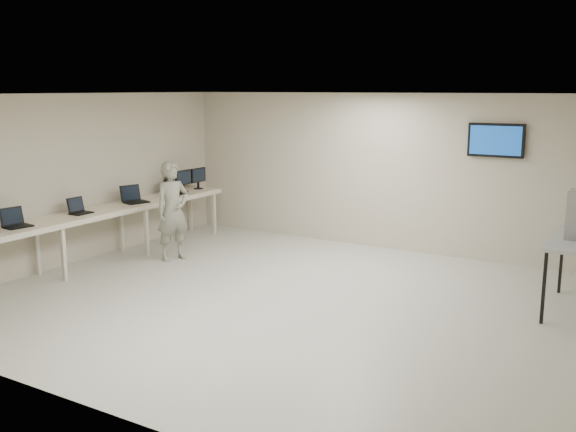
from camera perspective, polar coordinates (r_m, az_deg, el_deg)
The scene contains 9 objects.
room at distance 8.64m, azimuth -0.30°, elevation 1.51°, with size 8.01×7.01×2.81m.
workbench at distance 10.99m, azimuth -16.86°, elevation 0.04°, with size 0.76×6.00×0.90m.
laptop_0 at distance 10.11m, azimuth -23.08°, elevation -0.49°, with size 0.35×0.40×0.28m.
laptop_1 at distance 10.83m, azimuth -18.11°, elevation 0.57°, with size 0.27×0.33×0.26m.
laptop_2 at distance 11.60m, azimuth -13.55°, elevation 1.55°, with size 0.43×0.46×0.31m.
laptop_3 at distance 12.39m, azimuth -10.17°, elevation 2.28°, with size 0.39×0.43×0.30m.
monitor_near at distance 12.57m, azimuth -9.31°, elevation 3.27°, with size 0.19×0.43×0.42m.
monitor_far at distance 12.93m, azimuth -7.99°, elevation 3.51°, with size 0.19×0.42×0.42m.
soldier at distance 10.99m, azimuth -10.21°, elevation 0.42°, with size 0.61×0.40×1.68m, color slate.
Camera 1 is at (4.42, -7.24, 2.88)m, focal length 40.00 mm.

